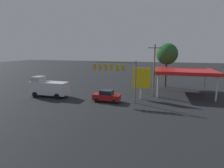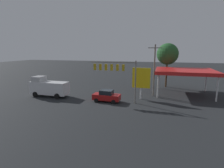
{
  "view_description": "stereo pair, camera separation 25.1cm",
  "coord_description": "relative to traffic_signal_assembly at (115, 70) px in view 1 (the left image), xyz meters",
  "views": [
    {
      "loc": [
        -7.69,
        25.81,
        8.25
      ],
      "look_at": [
        0.0,
        -2.0,
        2.61
      ],
      "focal_mm": 28.0,
      "sensor_mm": 36.0,
      "label": 1
    },
    {
      "loc": [
        -7.93,
        25.74,
        8.25
      ],
      "look_at": [
        0.0,
        -2.0,
        2.61
      ],
      "focal_mm": 28.0,
      "sensor_mm": 36.0,
      "label": 2
    }
  ],
  "objects": [
    {
      "name": "utility_pole",
      "position": [
        -5.78,
        -5.42,
        -0.27
      ],
      "size": [
        2.4,
        0.26,
        9.21
      ],
      "color": "slate",
      "rests_on": "ground"
    },
    {
      "name": "sedan_far",
      "position": [
        1.29,
        0.43,
        -4.2
      ],
      "size": [
        4.43,
        2.13,
        1.93
      ],
      "rotation": [
        0.0,
        0.0,
        -0.02
      ],
      "color": "maroon",
      "rests_on": "ground"
    },
    {
      "name": "traffic_signal_assembly",
      "position": [
        0.0,
        0.0,
        0.0
      ],
      "size": [
        7.35,
        0.43,
        6.67
      ],
      "color": "slate",
      "rests_on": "ground"
    },
    {
      "name": "gas_station_canopy",
      "position": [
        -11.18,
        -8.26,
        -0.82
      ],
      "size": [
        10.42,
        9.03,
        4.67
      ],
      "color": "red",
      "rests_on": "ground"
    },
    {
      "name": "delivery_truck",
      "position": [
        12.28,
        0.16,
        -3.46
      ],
      "size": [
        6.8,
        2.57,
        3.58
      ],
      "rotation": [
        0.0,
        0.0,
        -0.0
      ],
      "color": "silver",
      "rests_on": "ground"
    },
    {
      "name": "street_tree",
      "position": [
        -8.12,
        -14.3,
        2.19
      ],
      "size": [
        4.69,
        4.69,
        9.72
      ],
      "color": "#4C331E",
      "rests_on": "ground"
    },
    {
      "name": "ground_plane",
      "position": [
        0.87,
        0.69,
        -5.15
      ],
      "size": [
        200.0,
        200.0,
        0.0
      ],
      "primitive_type": "plane",
      "color": "black"
    },
    {
      "name": "price_sign",
      "position": [
        -3.84,
        -2.7,
        -1.63
      ],
      "size": [
        2.98,
        0.27,
        5.32
      ],
      "color": "silver",
      "rests_on": "ground"
    }
  ]
}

